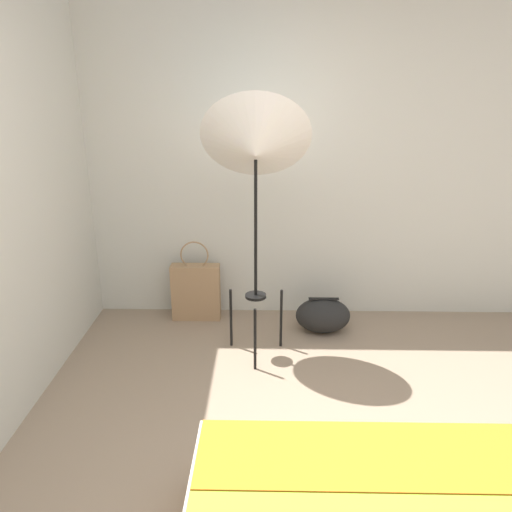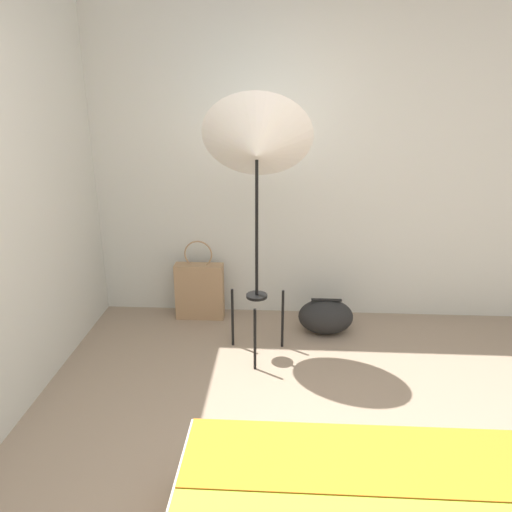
# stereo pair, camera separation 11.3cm
# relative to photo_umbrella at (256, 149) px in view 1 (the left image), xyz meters

# --- Properties ---
(wall_back) EXTENTS (8.00, 0.05, 2.60)m
(wall_back) POSITION_rel_photo_umbrella_xyz_m (0.40, 0.75, -0.19)
(wall_back) COLOR beige
(wall_back) RESTS_ON ground_plane
(photo_umbrella) EXTENTS (0.73, 0.58, 1.85)m
(photo_umbrella) POSITION_rel_photo_umbrella_xyz_m (0.00, 0.00, 0.00)
(photo_umbrella) COLOR black
(photo_umbrella) RESTS_ON ground_plane
(tote_bag) EXTENTS (0.40, 0.12, 0.68)m
(tote_bag) POSITION_rel_photo_umbrella_xyz_m (-0.51, 0.56, -1.24)
(tote_bag) COLOR #9E7A56
(tote_bag) RESTS_ON ground_plane
(duffel_bag) EXTENTS (0.43, 0.28, 0.29)m
(duffel_bag) POSITION_rel_photo_umbrella_xyz_m (0.53, 0.35, -1.35)
(duffel_bag) COLOR black
(duffel_bag) RESTS_ON ground_plane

